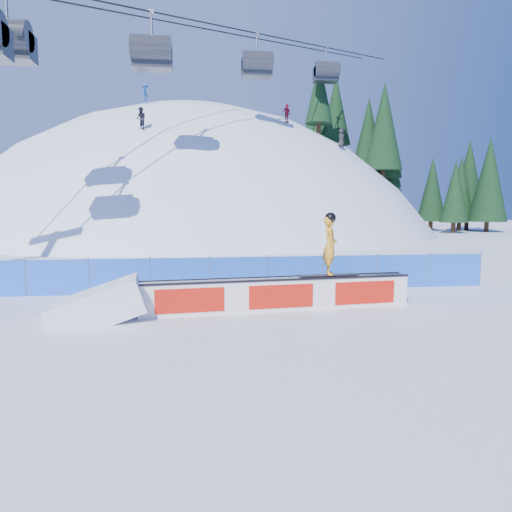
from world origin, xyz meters
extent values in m
plane|color=white|center=(0.00, 0.00, 0.00)|extent=(160.00, 160.00, 0.00)
sphere|color=white|center=(0.00, 42.00, -18.00)|extent=(64.00, 64.00, 64.00)
cylinder|color=#342014|center=(12.89, 37.43, 11.53)|extent=(0.50, 0.50, 1.40)
cone|color=black|center=(12.89, 37.43, 15.92)|extent=(3.34, 3.34, 7.58)
cylinder|color=#342014|center=(14.93, 38.41, 10.68)|extent=(0.50, 0.50, 1.40)
cone|color=black|center=(14.93, 38.41, 15.73)|extent=(3.92, 3.92, 8.91)
cylinder|color=#342014|center=(18.09, 40.48, 8.95)|extent=(0.50, 0.50, 1.40)
cone|color=black|center=(18.09, 40.48, 13.83)|extent=(3.76, 3.76, 8.55)
cylinder|color=#342014|center=(18.63, 43.08, 8.60)|extent=(0.50, 0.50, 1.40)
cone|color=black|center=(18.63, 43.08, 13.96)|extent=(4.19, 4.19, 9.53)
cylinder|color=#342014|center=(20.32, 36.52, 6.71)|extent=(0.50, 0.50, 1.40)
cone|color=black|center=(20.32, 36.52, 11.24)|extent=(3.46, 3.46, 7.86)
cylinder|color=#342014|center=(22.77, 43.87, 5.01)|extent=(0.50, 0.50, 1.40)
cone|color=black|center=(22.77, 43.87, 10.45)|extent=(4.26, 4.26, 9.69)
cylinder|color=#342014|center=(23.78, 44.69, 3.85)|extent=(0.50, 0.50, 1.40)
cone|color=black|center=(23.78, 44.69, 8.79)|extent=(3.82, 3.82, 8.68)
cylinder|color=#342014|center=(25.82, 45.94, 1.09)|extent=(0.50, 0.50, 1.40)
cone|color=black|center=(25.82, 45.94, 6.22)|extent=(3.99, 3.99, 9.06)
cylinder|color=#342014|center=(28.34, 40.77, 0.60)|extent=(0.50, 0.50, 1.40)
cone|color=black|center=(28.34, 40.77, 5.21)|extent=(3.53, 3.53, 8.01)
cylinder|color=#342014|center=(27.82, 43.06, 0.60)|extent=(0.50, 0.50, 1.40)
cone|color=black|center=(27.82, 43.06, 5.86)|extent=(4.10, 4.10, 9.33)
cylinder|color=#342014|center=(30.30, 39.82, 0.60)|extent=(0.50, 0.50, 1.40)
cone|color=black|center=(30.30, 39.82, 5.21)|extent=(3.53, 3.53, 8.01)
cylinder|color=#342014|center=(32.97, 41.27, 0.60)|extent=(0.50, 0.50, 1.40)
cone|color=black|center=(32.97, 41.27, 6.15)|extent=(4.36, 4.36, 9.90)
cylinder|color=#342014|center=(32.97, 41.29, 0.60)|extent=(0.50, 0.50, 1.40)
cone|color=black|center=(32.97, 41.29, 5.81)|extent=(4.05, 4.05, 9.21)
cube|color=blue|center=(0.00, 4.50, 0.60)|extent=(22.00, 0.03, 1.20)
cylinder|color=#414B75|center=(-5.00, 4.50, 0.65)|extent=(0.05, 0.05, 1.30)
cylinder|color=#414B75|center=(-3.00, 4.50, 0.65)|extent=(0.05, 0.05, 1.30)
cylinder|color=#414B75|center=(-1.00, 4.50, 0.65)|extent=(0.05, 0.05, 1.30)
cylinder|color=#414B75|center=(1.00, 4.50, 0.65)|extent=(0.05, 0.05, 1.30)
cylinder|color=#414B75|center=(3.00, 4.50, 0.65)|extent=(0.05, 0.05, 1.30)
cylinder|color=#414B75|center=(5.00, 4.50, 0.65)|extent=(0.05, 0.05, 1.30)
cylinder|color=#414B75|center=(7.00, 4.50, 0.65)|extent=(0.05, 0.05, 1.30)
cylinder|color=#414B75|center=(9.00, 4.50, 0.65)|extent=(0.05, 0.05, 1.30)
cylinder|color=#414B75|center=(11.00, 4.50, 0.65)|extent=(0.05, 0.05, 1.30)
cylinder|color=#2B2C34|center=(-2.00, 17.93, 12.36)|extent=(2.40, 1.50, 1.50)
cylinder|color=#2B2C34|center=(5.50, 26.13, 14.40)|extent=(2.40, 1.50, 1.50)
cylinder|color=#2B2C34|center=(13.75, 35.15, 16.64)|extent=(2.40, 1.50, 1.50)
cube|color=white|center=(2.88, 1.51, 0.44)|extent=(7.81, 1.25, 0.88)
cube|color=gray|center=(2.88, 1.51, 0.90)|extent=(7.74, 1.27, 0.04)
cube|color=black|center=(2.91, 1.25, 0.91)|extent=(7.77, 0.79, 0.06)
cube|color=black|center=(2.85, 1.76, 0.91)|extent=(7.77, 0.79, 0.06)
cube|color=red|center=(2.90, 1.25, 0.44)|extent=(7.38, 0.75, 0.66)
cube|color=red|center=(2.85, 1.76, 0.44)|extent=(7.38, 0.75, 0.66)
cube|color=black|center=(4.39, 1.65, 0.95)|extent=(1.78, 0.49, 0.03)
imported|color=orange|center=(4.39, 1.65, 1.82)|extent=(0.50, 0.68, 1.70)
sphere|color=black|center=(4.39, 1.65, 2.61)|extent=(0.32, 0.32, 0.32)
imported|color=black|center=(-3.47, 24.65, 9.49)|extent=(1.00, 1.02, 1.65)
imported|color=#A11734|center=(8.65, 30.04, 11.22)|extent=(1.02, 0.88, 1.65)
imported|color=#1B4DA5|center=(-3.93, 32.73, 13.20)|extent=(0.87, 1.19, 1.65)
imported|color=black|center=(13.79, 30.23, 9.20)|extent=(0.95, 0.93, 1.65)
camera|label=1|loc=(0.61, -11.07, 2.93)|focal=32.00mm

